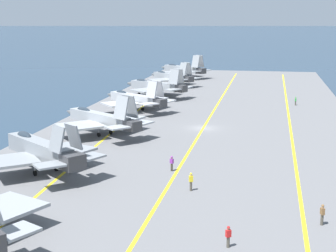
% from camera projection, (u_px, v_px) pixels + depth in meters
% --- Properties ---
extents(ground_plane, '(2000.00, 2000.00, 0.00)m').
position_uv_depth(ground_plane, '(203.00, 131.00, 78.79)').
color(ground_plane, '#23384C').
extents(carrier_deck, '(175.10, 47.58, 0.40)m').
position_uv_depth(carrier_deck, '(203.00, 129.00, 78.75)').
color(carrier_deck, slate).
rests_on(carrier_deck, ground).
extents(deck_stripe_foul_line, '(157.59, 1.56, 0.01)m').
position_uv_depth(deck_stripe_foul_line, '(291.00, 132.00, 76.25)').
color(deck_stripe_foul_line, yellow).
rests_on(deck_stripe_foul_line, carrier_deck).
extents(deck_stripe_centerline, '(157.59, 0.36, 0.01)m').
position_uv_depth(deck_stripe_centerline, '(203.00, 128.00, 78.71)').
color(deck_stripe_centerline, yellow).
rests_on(deck_stripe_centerline, carrier_deck).
extents(deck_stripe_edge_line, '(157.47, 6.78, 0.01)m').
position_uv_depth(deck_stripe_edge_line, '(121.00, 125.00, 81.16)').
color(deck_stripe_edge_line, yellow).
rests_on(deck_stripe_edge_line, carrier_deck).
extents(parked_jet_third, '(12.92, 14.78, 6.06)m').
position_uv_depth(parked_jet_third, '(41.00, 150.00, 56.00)').
color(parked_jet_third, gray).
rests_on(parked_jet_third, carrier_deck).
extents(parked_jet_fourth, '(13.72, 15.68, 6.31)m').
position_uv_depth(parked_jet_fourth, '(101.00, 119.00, 73.71)').
color(parked_jet_fourth, '#93999E').
rests_on(parked_jet_fourth, carrier_deck).
extents(parked_jet_fifth, '(13.15, 14.72, 5.91)m').
position_uv_depth(parked_jet_fifth, '(136.00, 99.00, 92.43)').
color(parked_jet_fifth, '#A8AAAF').
rests_on(parked_jet_fifth, carrier_deck).
extents(parked_jet_sixth, '(12.42, 15.64, 6.27)m').
position_uv_depth(parked_jet_sixth, '(156.00, 86.00, 108.60)').
color(parked_jet_sixth, gray).
rests_on(parked_jet_sixth, carrier_deck).
extents(parked_jet_seventh, '(13.02, 14.25, 6.06)m').
position_uv_depth(parked_jet_seventh, '(172.00, 77.00, 126.78)').
color(parked_jet_seventh, gray).
rests_on(parked_jet_seventh, carrier_deck).
extents(parked_jet_eighth, '(13.08, 15.67, 6.50)m').
position_uv_depth(parked_jet_eighth, '(183.00, 69.00, 143.95)').
color(parked_jet_eighth, gray).
rests_on(parked_jet_eighth, carrier_deck).
extents(crew_green_vest, '(0.41, 0.31, 1.67)m').
position_uv_depth(crew_green_vest, '(296.00, 101.00, 98.79)').
color(crew_green_vest, '#4C473D').
rests_on(crew_green_vest, carrier_deck).
extents(crew_brown_vest, '(0.45, 0.38, 1.78)m').
position_uv_depth(crew_brown_vest, '(322.00, 214.00, 41.81)').
color(crew_brown_vest, '#4C473D').
rests_on(crew_brown_vest, carrier_deck).
extents(crew_purple_vest, '(0.41, 0.46, 1.71)m').
position_uv_depth(crew_purple_vest, '(172.00, 163.00, 56.55)').
color(crew_purple_vest, '#383328').
rests_on(crew_purple_vest, carrier_deck).
extents(crew_yellow_vest, '(0.39, 0.45, 1.85)m').
position_uv_depth(crew_yellow_vest, '(191.00, 181.00, 50.09)').
color(crew_yellow_vest, '#4C473D').
rests_on(crew_yellow_vest, carrier_deck).
extents(crew_red_vest, '(0.43, 0.46, 1.68)m').
position_uv_depth(crew_red_vest, '(228.00, 236.00, 37.75)').
color(crew_red_vest, '#4C473D').
rests_on(crew_red_vest, carrier_deck).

